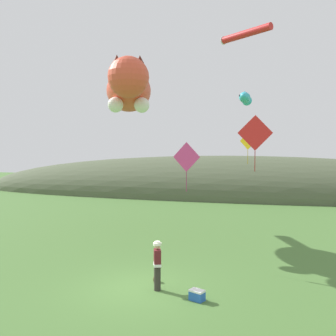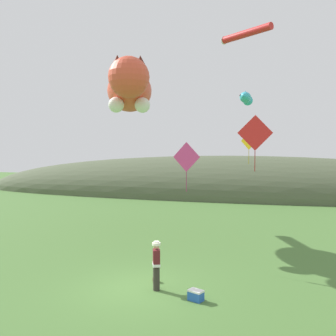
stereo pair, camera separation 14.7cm
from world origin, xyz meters
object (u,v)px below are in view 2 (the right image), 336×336
at_px(kite_spool, 155,279).
at_px(kite_fish_windsock, 246,98).
at_px(kite_giant_cat, 129,90).
at_px(picnic_cooler, 196,295).
at_px(kite_diamond_gold, 249,141).
at_px(kite_diamond_pink, 186,157).
at_px(festival_attendant, 156,264).
at_px(kite_diamond_red, 255,133).
at_px(kite_tube_streamer, 245,34).

bearing_deg(kite_spool, kite_fish_windsock, 71.33).
relative_size(kite_giant_cat, kite_fish_windsock, 4.09).
relative_size(picnic_cooler, kite_diamond_gold, 0.28).
xyz_separation_m(kite_giant_cat, kite_diamond_pink, (4.34, -4.04, -3.86)).
relative_size(festival_attendant, kite_diamond_pink, 0.78).
relative_size(kite_spool, kite_diamond_red, 0.10).
bearing_deg(kite_diamond_pink, kite_tube_streamer, 45.31).
distance_m(kite_spool, kite_tube_streamer, 12.41).
height_order(kite_fish_windsock, kite_diamond_gold, kite_fish_windsock).
bearing_deg(picnic_cooler, kite_diamond_red, 69.72).
bearing_deg(kite_diamond_gold, kite_giant_cat, -152.58).
relative_size(kite_fish_windsock, kite_diamond_gold, 1.07).
xyz_separation_m(kite_fish_windsock, kite_diamond_gold, (0.04, 2.53, -2.36)).
height_order(kite_spool, kite_diamond_gold, kite_diamond_gold).
height_order(festival_attendant, kite_diamond_pink, kite_diamond_pink).
xyz_separation_m(kite_tube_streamer, kite_diamond_pink, (-2.42, -2.45, -6.07)).
distance_m(festival_attendant, kite_giant_cat, 11.84).
bearing_deg(kite_tube_streamer, kite_diamond_pink, -134.69).
bearing_deg(kite_diamond_pink, kite_fish_windsock, 65.19).
bearing_deg(kite_diamond_pink, kite_spool, -98.33).
bearing_deg(kite_fish_windsock, kite_tube_streamer, -87.29).
height_order(picnic_cooler, kite_diamond_red, kite_diamond_red).
bearing_deg(picnic_cooler, kite_fish_windsock, 84.39).
relative_size(kite_fish_windsock, kite_diamond_red, 0.89).
bearing_deg(kite_fish_windsock, kite_spool, -108.67).
distance_m(kite_giant_cat, kite_fish_windsock, 6.73).
relative_size(kite_spool, kite_tube_streamer, 0.09).
xyz_separation_m(picnic_cooler, kite_fish_windsock, (0.94, 9.53, 7.78)).
relative_size(picnic_cooler, kite_fish_windsock, 0.26).
bearing_deg(festival_attendant, kite_tube_streamer, 68.14).
distance_m(kite_spool, picnic_cooler, 2.27).
bearing_deg(picnic_cooler, kite_giant_cat, 123.55).
bearing_deg(kite_diamond_red, picnic_cooler, -110.28).
bearing_deg(festival_attendant, kite_diamond_red, 51.29).
distance_m(kite_giant_cat, kite_diamond_gold, 8.09).
height_order(kite_spool, kite_tube_streamer, kite_tube_streamer).
relative_size(kite_diamond_pink, kite_diamond_gold, 1.10).
distance_m(picnic_cooler, kite_giant_cat, 13.29).
bearing_deg(picnic_cooler, kite_spool, 144.10).
bearing_deg(kite_diamond_gold, kite_diamond_pink, -107.33).
distance_m(kite_diamond_red, kite_diamond_gold, 7.55).
bearing_deg(kite_diamond_red, kite_diamond_gold, 95.34).
distance_m(festival_attendant, kite_spool, 1.20).
xyz_separation_m(kite_fish_windsock, kite_tube_streamer, (0.12, -2.53, 2.80)).
relative_size(kite_tube_streamer, kite_diamond_red, 1.09).
xyz_separation_m(kite_giant_cat, kite_tube_streamer, (6.76, -1.59, 2.21)).
xyz_separation_m(kite_fish_windsock, kite_diamond_pink, (-2.30, -4.97, -3.27)).
xyz_separation_m(festival_attendant, kite_spool, (-0.29, 0.80, -0.84)).
height_order(festival_attendant, kite_diamond_red, kite_diamond_red).
height_order(festival_attendant, kite_diamond_gold, kite_diamond_gold).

